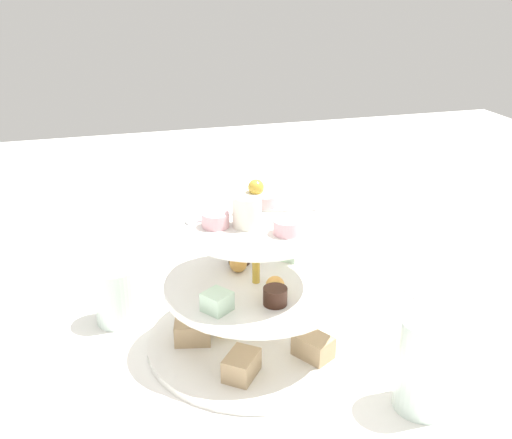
{
  "coord_description": "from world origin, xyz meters",
  "views": [
    {
      "loc": [
        0.19,
        0.68,
        0.48
      ],
      "look_at": [
        0.0,
        0.0,
        0.18
      ],
      "focal_mm": 42.71,
      "sensor_mm": 36.0,
      "label": 1
    }
  ],
  "objects_px": {
    "water_glass_tall_right": "(426,364)",
    "water_glass_short_left": "(216,251)",
    "tiered_serving_stand": "(256,298)",
    "teacup_with_saucer": "(291,253)",
    "butter_knife_right": "(410,292)",
    "water_glass_mid_back": "(116,295)"
  },
  "relations": [
    {
      "from": "tiered_serving_stand",
      "to": "teacup_with_saucer",
      "type": "height_order",
      "value": "tiered_serving_stand"
    },
    {
      "from": "water_glass_tall_right",
      "to": "teacup_with_saucer",
      "type": "xyz_separation_m",
      "value": [
        0.03,
        -0.39,
        -0.03
      ]
    },
    {
      "from": "teacup_with_saucer",
      "to": "water_glass_mid_back",
      "type": "height_order",
      "value": "water_glass_mid_back"
    },
    {
      "from": "water_glass_mid_back",
      "to": "water_glass_short_left",
      "type": "bearing_deg",
      "value": -144.98
    },
    {
      "from": "teacup_with_saucer",
      "to": "water_glass_mid_back",
      "type": "relative_size",
      "value": 1.05
    },
    {
      "from": "water_glass_tall_right",
      "to": "teacup_with_saucer",
      "type": "distance_m",
      "value": 0.39
    },
    {
      "from": "teacup_with_saucer",
      "to": "water_glass_mid_back",
      "type": "bearing_deg",
      "value": 18.53
    },
    {
      "from": "water_glass_short_left",
      "to": "water_glass_mid_back",
      "type": "bearing_deg",
      "value": 35.02
    },
    {
      "from": "tiered_serving_stand",
      "to": "water_glass_mid_back",
      "type": "xyz_separation_m",
      "value": [
        0.18,
        -0.11,
        -0.03
      ]
    },
    {
      "from": "water_glass_short_left",
      "to": "butter_knife_right",
      "type": "height_order",
      "value": "water_glass_short_left"
    },
    {
      "from": "tiered_serving_stand",
      "to": "water_glass_short_left",
      "type": "relative_size",
      "value": 4.28
    },
    {
      "from": "water_glass_mid_back",
      "to": "water_glass_tall_right",
      "type": "bearing_deg",
      "value": 139.11
    },
    {
      "from": "butter_knife_right",
      "to": "water_glass_mid_back",
      "type": "distance_m",
      "value": 0.46
    },
    {
      "from": "butter_knife_right",
      "to": "water_glass_mid_back",
      "type": "relative_size",
      "value": 1.98
    },
    {
      "from": "water_glass_tall_right",
      "to": "water_glass_short_left",
      "type": "distance_m",
      "value": 0.44
    },
    {
      "from": "water_glass_tall_right",
      "to": "tiered_serving_stand",
      "type": "bearing_deg",
      "value": -48.92
    },
    {
      "from": "water_glass_short_left",
      "to": "teacup_with_saucer",
      "type": "distance_m",
      "value": 0.13
    },
    {
      "from": "teacup_with_saucer",
      "to": "water_glass_mid_back",
      "type": "xyz_separation_m",
      "value": [
        0.3,
        0.1,
        0.02
      ]
    },
    {
      "from": "water_glass_short_left",
      "to": "butter_knife_right",
      "type": "xyz_separation_m",
      "value": [
        -0.28,
        0.16,
        -0.03
      ]
    },
    {
      "from": "tiered_serving_stand",
      "to": "butter_knife_right",
      "type": "relative_size",
      "value": 1.74
    },
    {
      "from": "water_glass_short_left",
      "to": "water_glass_tall_right",
      "type": "bearing_deg",
      "value": 110.92
    },
    {
      "from": "tiered_serving_stand",
      "to": "water_glass_short_left",
      "type": "distance_m",
      "value": 0.24
    }
  ]
}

